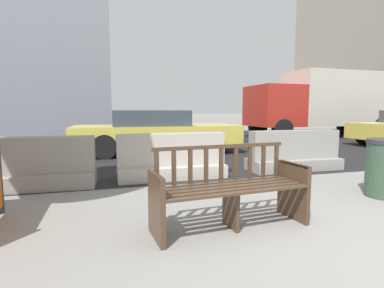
{
  "coord_description": "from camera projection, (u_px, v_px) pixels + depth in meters",
  "views": [
    {
      "loc": [
        -1.97,
        -2.2,
        1.27
      ],
      "look_at": [
        -0.7,
        2.18,
        0.75
      ],
      "focal_mm": 28.0,
      "sensor_mm": 36.0,
      "label": 1
    }
  ],
  "objects": [
    {
      "name": "ground_plane",
      "position": [
        329.0,
        247.0,
        2.79
      ],
      "size": [
        200.0,
        200.0,
        0.0
      ],
      "primitive_type": "plane",
      "color": "gray"
    },
    {
      "name": "car_sedan_mid",
      "position": [
        155.0,
        131.0,
        8.87
      ],
      "size": [
        4.82,
        2.04,
        1.26
      ],
      "color": "#DBC64C",
      "rests_on": "ground"
    },
    {
      "name": "jersey_barrier_centre",
      "position": [
        172.0,
        160.0,
        5.6
      ],
      "size": [
        2.0,
        0.69,
        0.84
      ],
      "color": "#ADA89E",
      "rests_on": "ground"
    },
    {
      "name": "street_bench",
      "position": [
        230.0,
        191.0,
        3.22
      ],
      "size": [
        1.73,
        0.66,
        0.88
      ],
      "color": "#473323",
      "rests_on": "ground"
    },
    {
      "name": "delivery_truck",
      "position": [
        322.0,
        101.0,
        14.21
      ],
      "size": [
        6.85,
        2.46,
        3.05
      ],
      "color": "#B2281E",
      "rests_on": "ground"
    },
    {
      "name": "jersey_barrier_left",
      "position": [
        30.0,
        168.0,
        4.84
      ],
      "size": [
        2.02,
        0.75,
        0.84
      ],
      "color": "gray",
      "rests_on": "ground"
    },
    {
      "name": "street_asphalt",
      "position": [
        161.0,
        144.0,
        11.09
      ],
      "size": [
        120.0,
        12.0,
        0.01
      ],
      "primitive_type": "cube",
      "color": "black",
      "rests_on": "ground"
    },
    {
      "name": "jersey_barrier_right",
      "position": [
        294.0,
        154.0,
        6.39
      ],
      "size": [
        2.01,
        0.7,
        0.84
      ],
      "color": "gray",
      "rests_on": "ground"
    }
  ]
}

